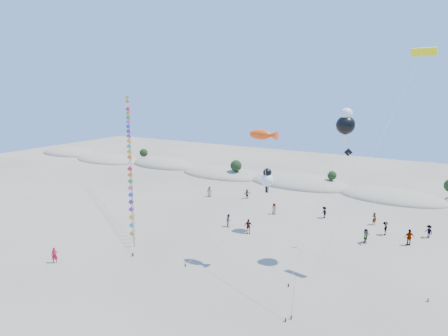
% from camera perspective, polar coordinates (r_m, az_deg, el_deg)
% --- Properties ---
extents(ground, '(160.00, 160.00, 0.00)m').
position_cam_1_polar(ground, '(33.57, -16.15, -19.43)').
color(ground, '#7D6B56').
rests_on(ground, ground).
extents(dune_ridge, '(145.30, 11.49, 5.57)m').
position_cam_1_polar(dune_ridge, '(69.76, 12.03, -2.39)').
color(dune_ridge, gray).
rests_on(dune_ridge, ground).
extents(kite_train, '(20.09, 20.70, 16.83)m').
position_cam_1_polar(kite_train, '(53.62, -14.25, 2.25)').
color(kite_train, '#3F2D1E').
rests_on(kite_train, ground).
extents(fish_kite, '(7.38, 9.00, 13.43)m').
position_cam_1_polar(fish_kite, '(35.91, 6.01, 5.01)').
color(fish_kite, '#3F2D1E').
rests_on(fish_kite, ground).
extents(cartoon_kite_low, '(3.88, 13.66, 7.88)m').
position_cam_1_polar(cartoon_kite_low, '(45.31, 6.58, -1.60)').
color(cartoon_kite_low, '#3F2D1E').
rests_on(cartoon_kite_low, ground).
extents(cartoon_kite_high, '(3.46, 8.48, 15.48)m').
position_cam_1_polar(cartoon_kite_high, '(37.58, 18.05, 6.55)').
color(cartoon_kite_high, '#3F2D1E').
rests_on(cartoon_kite_high, ground).
extents(parafoil_kite, '(7.58, 13.33, 20.69)m').
position_cam_1_polar(parafoil_kite, '(37.31, 27.77, 14.55)').
color(parafoil_kite, '#3F2D1E').
rests_on(parafoil_kite, ground).
extents(dark_kite, '(9.24, 8.05, 11.06)m').
position_cam_1_polar(dark_kite, '(39.59, 21.29, -3.41)').
color(dark_kite, '#3F2D1E').
rests_on(dark_kite, ground).
extents(flyer_foreground, '(0.69, 0.69, 1.62)m').
position_cam_1_polar(flyer_foreground, '(42.24, -24.42, -12.01)').
color(flyer_foreground, red).
rests_on(flyer_foreground, ground).
extents(beachgoers, '(32.46, 14.33, 1.88)m').
position_cam_1_polar(beachgoers, '(49.98, 13.83, -7.47)').
color(beachgoers, slate).
rests_on(beachgoers, ground).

